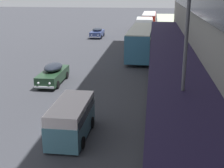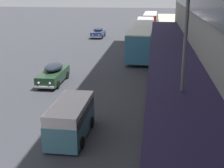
{
  "view_description": "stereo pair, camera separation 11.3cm",
  "coord_description": "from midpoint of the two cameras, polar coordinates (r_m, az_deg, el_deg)",
  "views": [
    {
      "loc": [
        4.92,
        -7.18,
        7.79
      ],
      "look_at": [
        2.22,
        13.73,
        1.23
      ],
      "focal_mm": 50.0,
      "sensor_mm": 36.0,
      "label": 1
    },
    {
      "loc": [
        5.03,
        -7.17,
        7.79
      ],
      "look_at": [
        2.22,
        13.73,
        1.23
      ],
      "focal_mm": 50.0,
      "sensor_mm": 36.0,
      "label": 2
    }
  ],
  "objects": [
    {
      "name": "street_lamp",
      "position": [
        14.02,
        12.62,
        4.15
      ],
      "size": [
        1.5,
        0.28,
        7.94
      ],
      "color": "#4C4C51",
      "rests_on": "sidewalk_kerb"
    },
    {
      "name": "transit_bus_kerbside_front",
      "position": [
        36.6,
        5.51,
        7.94
      ],
      "size": [
        3.04,
        11.56,
        3.32
      ],
      "color": "teal",
      "rests_on": "ground"
    },
    {
      "name": "transit_bus_kerbside_rear",
      "position": [
        60.54,
        7.05,
        11.47
      ],
      "size": [
        2.76,
        10.83,
        3.15
      ],
      "color": "#B12921",
      "rests_on": "ground"
    },
    {
      "name": "vw_van",
      "position": [
        17.05,
        -7.28,
        -5.97
      ],
      "size": [
        1.92,
        4.56,
        1.96
      ],
      "color": "teal",
      "rests_on": "ground"
    },
    {
      "name": "pedestrian_at_kerb",
      "position": [
        17.63,
        16.52,
        -5.49
      ],
      "size": [
        0.33,
        0.61,
        1.86
      ],
      "color": "black",
      "rests_on": "sidewalk_kerb"
    },
    {
      "name": "sedan_oncoming_rear",
      "position": [
        26.82,
        -10.54,
        1.91
      ],
      "size": [
        1.8,
        4.87,
        1.68
      ],
      "color": "#1F3A24",
      "rests_on": "ground"
    },
    {
      "name": "transit_bus_kerbside_far",
      "position": [
        48.04,
        6.15,
        10.05
      ],
      "size": [
        2.88,
        9.31,
        3.19
      ],
      "color": "tan",
      "rests_on": "ground"
    },
    {
      "name": "sedan_trailing_mid",
      "position": [
        51.19,
        -2.48,
        9.38
      ],
      "size": [
        1.96,
        4.74,
        1.55
      ],
      "color": "navy",
      "rests_on": "ground"
    }
  ]
}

